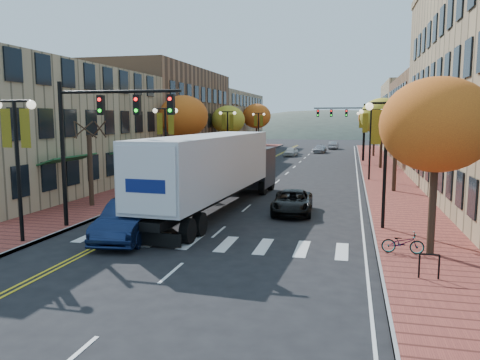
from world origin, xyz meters
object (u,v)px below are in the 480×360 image
Objects in this scene: semi_truck at (218,166)px; navy_sedan at (130,220)px; black_suv at (292,202)px; bicycle at (403,243)px.

navy_sedan is (-1.99, -7.05, -1.69)m from semi_truck.
semi_truck is 4.70m from black_suv.
black_suv is (4.28, 0.18, -1.92)m from semi_truck.
navy_sedan is 1.14× the size of black_suv.
navy_sedan is 9.57m from black_suv.
semi_truck is 3.34× the size of navy_sedan.
bicycle is (5.14, -7.30, -0.08)m from black_suv.
semi_truck is at bearing 52.17° from bicycle.
bicycle is (9.42, -7.13, -2.00)m from semi_truck.
semi_truck is 7.52m from navy_sedan.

